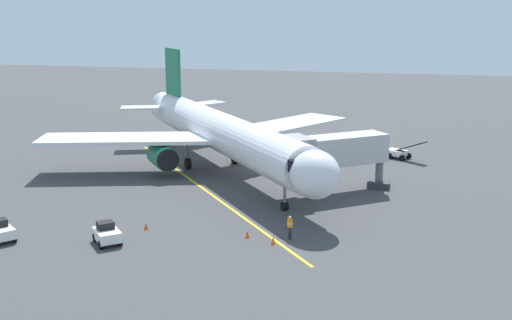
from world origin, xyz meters
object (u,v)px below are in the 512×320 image
(safety_cone_nose_left, at_px, (273,240))
(safety_cone_wing_port, at_px, (146,226))
(belt_loader_portside, at_px, (399,152))
(ground_crew_marshaller, at_px, (290,227))
(tug_rear_apron, at_px, (107,234))
(tug_near_nose, at_px, (0,231))
(belt_loader_starboard_side, at_px, (261,137))
(airplane, at_px, (221,133))
(safety_cone_nose_right, at_px, (247,234))
(jet_bridge, at_px, (327,153))

(safety_cone_nose_left, xyz_separation_m, safety_cone_wing_port, (9.76, -0.68, 0.00))
(belt_loader_portside, bearing_deg, ground_crew_marshaller, 76.50)
(ground_crew_marshaller, height_order, tug_rear_apron, ground_crew_marshaller)
(tug_near_nose, distance_m, belt_loader_starboard_side, 38.73)
(belt_loader_portside, height_order, belt_loader_starboard_side, same)
(airplane, distance_m, safety_cone_nose_left, 21.04)
(airplane, xyz_separation_m, belt_loader_starboard_side, (-0.40, -15.07, -3.29))
(airplane, xyz_separation_m, safety_cone_nose_right, (-7.44, 17.60, -3.73))
(airplane, relative_size, ground_crew_marshaller, 19.85)
(belt_loader_starboard_side, xyz_separation_m, safety_cone_nose_left, (-9.11, 33.48, -0.44))
(airplane, distance_m, safety_cone_nose_right, 19.47)
(jet_bridge, relative_size, tug_near_nose, 3.68)
(ground_crew_marshaller, relative_size, belt_loader_starboard_side, 0.37)
(belt_loader_portside, relative_size, safety_cone_wing_port, 8.29)
(jet_bridge, xyz_separation_m, belt_loader_portside, (-5.77, -15.87, -3.05))
(ground_crew_marshaller, distance_m, tug_rear_apron, 12.72)
(belt_loader_starboard_side, bearing_deg, jet_bridge, 118.05)
(tug_rear_apron, bearing_deg, safety_cone_wing_port, -112.69)
(ground_crew_marshaller, relative_size, belt_loader_portside, 0.38)
(belt_loader_starboard_side, xyz_separation_m, safety_cone_wing_port, (0.66, 32.80, -0.44))
(belt_loader_starboard_side, height_order, tug_rear_apron, belt_loader_starboard_side)
(jet_bridge, bearing_deg, safety_cone_nose_right, 72.57)
(jet_bridge, distance_m, tug_near_nose, 26.81)
(airplane, relative_size, tug_rear_apron, 12.52)
(tug_near_nose, relative_size, safety_cone_nose_right, 4.98)
(belt_loader_starboard_side, height_order, safety_cone_wing_port, belt_loader_starboard_side)
(tug_near_nose, bearing_deg, safety_cone_nose_right, -163.61)
(jet_bridge, height_order, tug_near_nose, jet_bridge)
(jet_bridge, bearing_deg, safety_cone_wing_port, 46.96)
(belt_loader_starboard_side, bearing_deg, safety_cone_wing_port, 88.85)
(airplane, xyz_separation_m, belt_loader_portside, (-17.05, -10.51, -3.29))
(airplane, bearing_deg, ground_crew_marshaller, 121.33)
(jet_bridge, xyz_separation_m, ground_crew_marshaller, (0.87, 11.75, -2.88))
(safety_cone_nose_left, distance_m, safety_cone_wing_port, 9.79)
(airplane, xyz_separation_m, ground_crew_marshaller, (-10.42, 17.11, -3.12))
(tug_rear_apron, bearing_deg, belt_loader_starboard_side, -93.26)
(jet_bridge, xyz_separation_m, safety_cone_nose_right, (3.84, 12.24, -3.49))
(jet_bridge, relative_size, safety_cone_nose_left, 18.32)
(airplane, distance_m, jet_bridge, 12.50)
(airplane, height_order, ground_crew_marshaller, airplane)
(belt_loader_portside, distance_m, safety_cone_nose_left, 29.88)
(belt_loader_starboard_side, relative_size, safety_cone_wing_port, 8.32)
(safety_cone_wing_port, bearing_deg, safety_cone_nose_left, 176.04)
(ground_crew_marshaller, distance_m, belt_loader_portside, 28.40)
(tug_near_nose, xyz_separation_m, safety_cone_nose_right, (-16.57, -4.87, -0.43))
(ground_crew_marshaller, height_order, tug_near_nose, ground_crew_marshaller)
(airplane, height_order, tug_rear_apron, airplane)
(safety_cone_nose_left, bearing_deg, tug_rear_apron, 13.51)
(tug_near_nose, xyz_separation_m, tug_rear_apron, (-7.46, -1.39, 0.00))
(belt_loader_starboard_side, distance_m, tug_rear_apron, 36.22)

